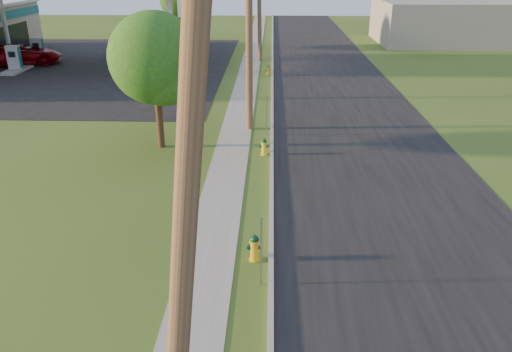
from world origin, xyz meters
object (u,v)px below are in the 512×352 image
Objects in this scene: fuel_pump_ne at (136,63)px; hydrant_mid at (264,147)px; fuel_pump_sw at (38,52)px; car_red at (22,54)px; utility_pole_near at (185,215)px; tree_verge at (157,62)px; price_pylon at (183,3)px; hydrant_near at (255,248)px; hydrant_far at (268,70)px; fuel_pump_se at (148,53)px; tree_lot at (185,0)px; utility_pole_mid at (249,25)px; fuel_pump_nw at (15,62)px.

hydrant_mid is (9.67, -16.52, -0.35)m from fuel_pump_ne.
fuel_pump_sw reaches higher than car_red.
tree_verge is at bearing 103.70° from utility_pole_near.
price_pylon reaches higher than hydrant_near.
price_pylon is at bearing 117.36° from hydrant_mid.
utility_pole_near is 1.62× the size of tree_verge.
hydrant_far is 19.63m from car_red.
fuel_pump_se is at bearing -101.35° from car_red.
tree_lot reaches higher than hydrant_far.
price_pylon is (-3.90, 23.50, 0.63)m from utility_pole_near.
fuel_pump_sw is 9.00m from fuel_pump_se.
hydrant_near is at bearing 84.20° from utility_pole_near.
hydrant_near is at bearing -75.17° from price_pylon.
tree_lot is at bearing -75.36° from car_red.
price_pylon is 9.09× the size of hydrant_mid.
fuel_pump_sw is at bearing 140.60° from price_pylon.
utility_pole_mid reaches higher than fuel_pump_se.
fuel_pump_nw is 16.57m from price_pylon.
tree_lot reaches higher than fuel_pump_sw.
hydrant_mid reaches higher than hydrant_far.
car_red is (-19.33, 19.07, 0.45)m from hydrant_mid.
tree_lot is (11.07, 6.62, 3.56)m from fuel_pump_sw.
car_red is at bearing 118.95° from utility_pole_near.
price_pylon is (-3.90, 5.50, 0.48)m from utility_pole_mid.
fuel_pump_ne is 1.00× the size of fuel_pump_se.
price_pylon is (5.00, -7.50, 4.71)m from fuel_pump_ne.
fuel_pump_nw and fuel_pump_sw have the same top height.
utility_pole_near is at bearing -91.51° from hydrant_far.
utility_pole_mid is 6.76m from price_pylon.
utility_pole_near reaches higher than hydrant_far.
utility_pole_mid reaches higher than hydrant_far.
utility_pole_mid is at bearing -62.37° from fuel_pump_se.
utility_pole_near is at bearing -90.00° from utility_pole_mid.
fuel_pump_ne is 26.44m from hydrant_near.
price_pylon is at bearing -39.40° from fuel_pump_sw.
fuel_pump_sw is 4.54× the size of hydrant_far.
fuel_pump_ne is 1.00× the size of fuel_pump_sw.
utility_pole_mid is 13.17m from hydrant_far.
fuel_pump_nw reaches higher than hydrant_mid.
utility_pole_near is 13.44× the size of hydrant_far.
hydrant_far is at bearing 89.89° from hydrant_mid.
fuel_pump_sw is at bearing -44.36° from car_red.
tree_verge is at bearing -143.81° from utility_pole_mid.
tree_lot is at bearing 101.96° from hydrant_near.
hydrant_mid is at bearing -47.71° from fuel_pump_sw.
fuel_pump_sw is at bearing 117.09° from utility_pole_near.
hydrant_near is at bearing -90.88° from hydrant_mid.
hydrant_near reaches higher than hydrant_mid.
tree_lot reaches higher than fuel_pump_se.
utility_pole_mid is 1.67× the size of car_red.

